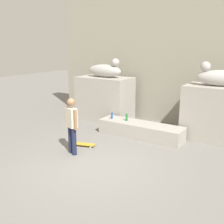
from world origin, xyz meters
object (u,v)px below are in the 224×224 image
(bottle_green, at_px, (127,117))
(skater, at_px, (72,124))
(statue_reclining_right, at_px, (221,77))
(bottle_blue, at_px, (112,116))
(statue_reclining_left, at_px, (105,70))
(skateboard, at_px, (83,144))

(bottle_green, bearing_deg, skater, -101.07)
(statue_reclining_right, relative_size, bottle_blue, 5.96)
(bottle_green, height_order, bottle_blue, bottle_green)
(statue_reclining_left, bearing_deg, skateboard, -66.06)
(statue_reclining_right, bearing_deg, bottle_blue, 8.58)
(skateboard, bearing_deg, statue_reclining_right, 23.24)
(statue_reclining_left, xyz_separation_m, skateboard, (1.10, -2.91, -2.05))
(skater, distance_m, skateboard, 1.07)
(skateboard, bearing_deg, statue_reclining_left, 93.56)
(skateboard, relative_size, bottle_blue, 2.92)
(skater, distance_m, bottle_blue, 2.35)
(statue_reclining_left, height_order, bottle_green, statue_reclining_left)
(skater, relative_size, bottle_green, 5.63)
(skater, height_order, skateboard, skater)
(statue_reclining_left, relative_size, skater, 0.98)
(skater, bearing_deg, skateboard, 122.47)
(statue_reclining_left, xyz_separation_m, skater, (1.24, -3.53, -1.19))
(skater, bearing_deg, statue_reclining_left, 129.45)
(statue_reclining_left, relative_size, statue_reclining_right, 0.97)
(statue_reclining_left, bearing_deg, bottle_blue, -44.17)
(statue_reclining_left, xyz_separation_m, bottle_green, (1.70, -1.15, -1.49))
(bottle_green, bearing_deg, skateboard, -108.86)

